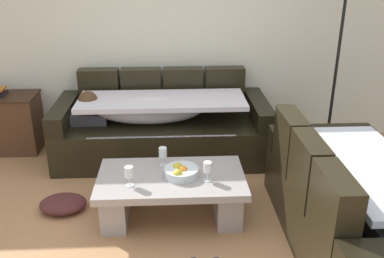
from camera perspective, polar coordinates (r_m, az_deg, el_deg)
The scene contains 12 objects.
ground_plane at distance 3.33m, azimuth -3.34°, elevation -15.83°, with size 14.00×14.00×0.00m, color #B37D50.
back_wall at distance 4.81m, azimuth -3.64°, elevation 14.02°, with size 9.00×0.10×2.70m, color beige.
couch_along_wall at distance 4.58m, azimuth -4.30°, elevation 0.29°, with size 2.22×0.92×0.88m.
couch_near_window at distance 3.40m, azimuth 20.62°, elevation -9.71°, with size 0.92×1.84×0.88m.
coffee_table at distance 3.57m, azimuth -2.77°, elevation -8.24°, with size 1.20×0.68×0.38m.
fruit_bowl at distance 3.47m, azimuth -1.51°, elevation -5.74°, with size 0.28×0.28×0.10m.
wine_glass_near_left at distance 3.34m, azimuth -8.40°, elevation -5.79°, with size 0.07×0.07×0.17m.
wine_glass_near_right at distance 3.37m, azimuth 2.10°, elevation -5.22°, with size 0.07×0.07×0.17m.
wine_glass_far_back at distance 3.61m, azimuth -3.92°, elevation -3.23°, with size 0.07×0.07×0.17m.
side_cabinet at distance 5.12m, azimuth -23.53°, elevation 0.74°, with size 0.72×0.44×0.64m.
floor_lamp at distance 4.66m, azimuth 18.55°, elevation 9.71°, with size 0.33×0.31×1.95m.
crumpled_garment at distance 3.89m, azimuth -16.83°, elevation -9.53°, with size 0.40×0.32×0.12m, color #4C2323.
Camera 1 is at (0.05, -2.61, 2.07)m, focal length 39.97 mm.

